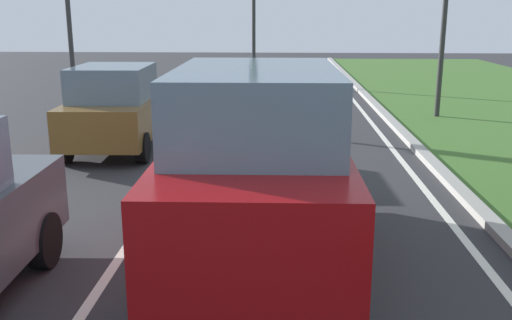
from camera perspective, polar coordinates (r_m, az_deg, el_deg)
ground_plane at (r=12.17m, az=-3.25°, el=0.88°), size 60.00×60.00×0.00m
lane_line_center at (r=12.26m, az=-6.51°, el=0.92°), size 0.12×32.00×0.01m
lane_line_right_edge at (r=12.34m, az=13.63°, el=0.69°), size 0.12×32.00×0.01m
curb_right at (r=12.43m, az=15.90°, el=0.91°), size 0.24×48.00×0.12m
car_suv_ahead at (r=6.50m, az=0.06°, el=-0.61°), size 2.02×4.52×2.28m
car_hatchback_far at (r=12.56m, az=-13.62°, el=5.02°), size 1.84×3.76×1.78m
traffic_light_overhead_left at (r=17.78m, az=-18.28°, el=14.70°), size 0.32×0.50×4.59m
traffic_light_far_median at (r=23.08m, az=-0.24°, el=15.57°), size 0.32×0.50×4.78m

